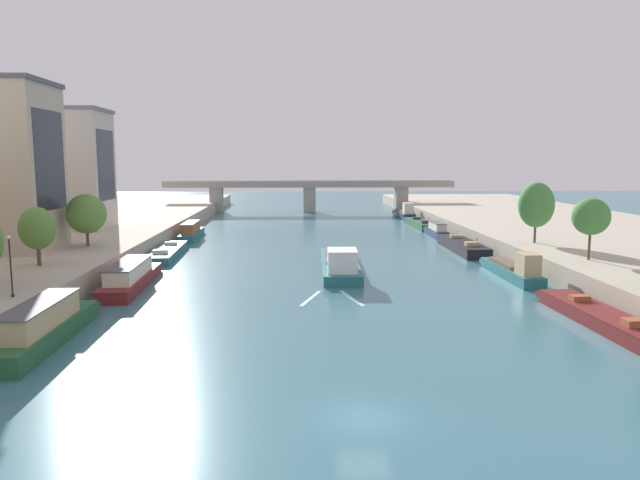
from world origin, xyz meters
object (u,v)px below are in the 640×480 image
(moored_boat_left_lone, at_px, (44,326))
(bridge_far, at_px, (309,192))
(moored_boat_right_midway, at_px, (420,224))
(barge_midriver, at_px, (340,263))
(tree_right_far, at_px, (536,205))
(moored_boat_left_upstream, at_px, (167,252))
(tree_left_distant, at_px, (86,214))
(moored_boat_left_gap_after, at_px, (131,276))
(lamppost_left_bank, at_px, (10,263))
(moored_boat_right_downstream, at_px, (437,230))
(moored_boat_right_far, at_px, (513,269))
(moored_boat_right_lone, at_px, (600,317))
(moored_boat_left_near, at_px, (191,231))
(moored_boat_right_end, at_px, (404,213))
(tree_right_distant, at_px, (591,217))
(tree_left_by_lamp, at_px, (37,229))
(moored_boat_right_near, at_px, (462,246))

(moored_boat_left_lone, height_order, bridge_far, bridge_far)
(moored_boat_right_midway, bearing_deg, moored_boat_left_lone, -120.37)
(barge_midriver, distance_m, tree_right_far, 24.68)
(moored_boat_left_upstream, bearing_deg, bridge_far, 72.69)
(tree_right_far, bearing_deg, moored_boat_left_upstream, 171.69)
(tree_left_distant, bearing_deg, moored_boat_right_midway, 39.64)
(moored_boat_left_upstream, xyz_separation_m, tree_left_distant, (-7.25, -7.31, 5.55))
(moored_boat_left_gap_after, xyz_separation_m, lamppost_left_bank, (-4.54, -13.80, 3.77))
(tree_right_far, bearing_deg, moored_boat_right_downstream, 103.87)
(moored_boat_left_lone, bearing_deg, moored_boat_right_downstream, 53.90)
(moored_boat_left_upstream, height_order, moored_boat_right_far, moored_boat_right_far)
(moored_boat_left_upstream, xyz_separation_m, bridge_far, (19.59, 62.84, 4.17))
(moored_boat_right_far, relative_size, tree_right_far, 1.88)
(moored_boat_right_lone, bearing_deg, moored_boat_left_lone, -175.43)
(moored_boat_left_near, height_order, moored_boat_right_midway, moored_boat_left_near)
(moored_boat_right_end, height_order, tree_right_distant, tree_right_distant)
(moored_boat_right_midway, distance_m, tree_left_by_lamp, 68.89)
(moored_boat_right_downstream, relative_size, moored_boat_right_end, 0.78)
(barge_midriver, xyz_separation_m, tree_left_by_lamp, (-28.66, -8.41, 4.92))
(moored_boat_right_end, bearing_deg, tree_left_by_lamp, -124.80)
(moored_boat_left_upstream, relative_size, lamppost_left_bank, 3.51)
(lamppost_left_bank, bearing_deg, tree_right_far, 27.99)
(moored_boat_left_upstream, bearing_deg, moored_boat_left_near, 89.39)
(moored_boat_left_gap_after, bearing_deg, moored_boat_right_near, 29.43)
(moored_boat_left_upstream, distance_m, tree_left_distant, 11.70)
(moored_boat_right_downstream, bearing_deg, moored_boat_right_near, -90.10)
(moored_boat_left_lone, relative_size, bridge_far, 0.22)
(moored_boat_left_lone, distance_m, moored_boat_right_downstream, 66.30)
(moored_boat_left_gap_after, bearing_deg, tree_left_distant, 124.78)
(moored_boat_left_upstream, distance_m, moored_boat_right_end, 61.33)
(moored_boat_left_gap_after, bearing_deg, moored_boat_right_end, 59.71)
(moored_boat_right_near, relative_size, tree_right_distant, 2.67)
(moored_boat_left_near, bearing_deg, barge_midriver, -53.25)
(moored_boat_right_lone, relative_size, tree_right_distant, 2.57)
(barge_midriver, height_order, moored_boat_right_lone, barge_midriver)
(tree_left_distant, bearing_deg, lamppost_left_bank, -82.54)
(moored_boat_right_end, bearing_deg, tree_left_distant, -130.30)
(moored_boat_left_lone, xyz_separation_m, moored_boat_right_midway, (39.27, 67.02, -0.65))
(barge_midriver, distance_m, moored_boat_right_near, 22.54)
(moored_boat_left_near, xyz_separation_m, tree_left_by_lamp, (-7.65, -36.54, 4.78))
(moored_boat_right_near, xyz_separation_m, moored_boat_right_midway, (0.23, 28.04, -0.10))
(moored_boat_left_upstream, height_order, moored_boat_right_downstream, moored_boat_right_downstream)
(lamppost_left_bank, bearing_deg, moored_boat_right_end, 61.63)
(moored_boat_left_upstream, height_order, moored_boat_left_near, moored_boat_left_near)
(moored_boat_left_lone, relative_size, moored_boat_right_midway, 0.97)
(barge_midriver, relative_size, moored_boat_left_lone, 1.35)
(tree_left_by_lamp, relative_size, lamppost_left_bank, 1.22)
(moored_boat_right_near, height_order, lamppost_left_bank, lamppost_left_bank)
(moored_boat_left_upstream, xyz_separation_m, tree_right_far, (44.69, -6.53, 6.33))
(moored_boat_right_midway, distance_m, bridge_far, 37.51)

